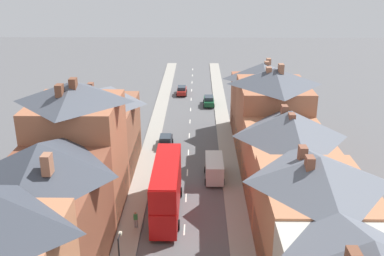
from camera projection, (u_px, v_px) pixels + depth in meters
The scene contains 11 objects.
pavement_left at pixel (151, 146), 60.42m from camera, with size 2.20×104.00×0.14m, color gray.
pavement_right at pixel (227, 146), 60.29m from camera, with size 2.20×104.00×0.14m, color gray.
centre_line_dashes at pixel (188, 152), 58.51m from camera, with size 0.14×97.80×0.01m.
terrace_row_left at pixel (49, 205), 34.40m from camera, with size 8.00×48.04×13.64m.
terrace_row_right at pixel (302, 183), 38.46m from camera, with size 8.00×59.96×14.34m.
double_decker_bus_lead at pixel (166, 187), 43.50m from camera, with size 2.74×10.80×5.30m.
car_near_silver at pixel (166, 141), 59.99m from camera, with size 1.90×4.21×1.62m.
car_parked_left_a at pixel (209, 101), 77.27m from camera, with size 1.90×4.43×1.69m.
car_parked_right_a at pixel (182, 90), 83.59m from camera, with size 1.90×4.26×1.62m.
delivery_van at pixel (214, 168), 51.00m from camera, with size 2.20×5.20×2.41m.
pedestrian_mid_left at pixel (136, 219), 41.47m from camera, with size 0.36×0.22×1.61m.
Camera 1 is at (1.19, -17.71, 23.38)m, focal length 42.00 mm.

